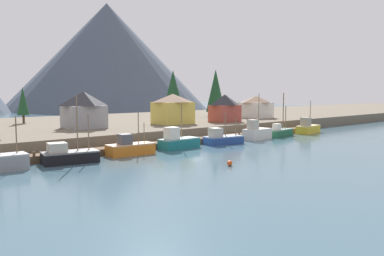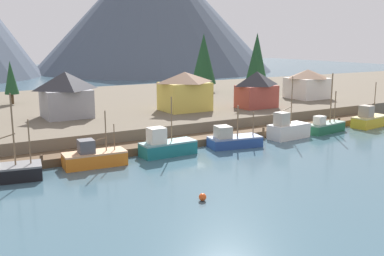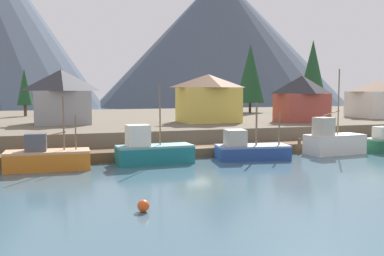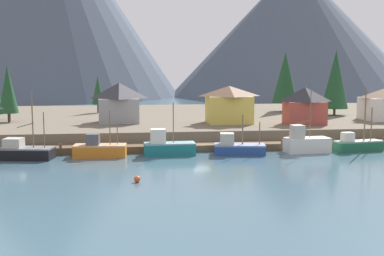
{
  "view_description": "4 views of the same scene",
  "coord_description": "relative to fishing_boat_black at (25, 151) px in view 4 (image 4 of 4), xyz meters",
  "views": [
    {
      "loc": [
        -45.57,
        -51.63,
        9.41
      ],
      "look_at": [
        1.07,
        1.94,
        2.86
      ],
      "focal_mm": 36.48,
      "sensor_mm": 36.0,
      "label": 1
    },
    {
      "loc": [
        -29.81,
        -50.41,
        14.44
      ],
      "look_at": [
        0.39,
        1.36,
        2.46
      ],
      "focal_mm": 41.73,
      "sensor_mm": 36.0,
      "label": 2
    },
    {
      "loc": [
        -15.14,
        -42.2,
        6.93
      ],
      "look_at": [
        0.71,
        3.76,
        2.77
      ],
      "focal_mm": 41.91,
      "sensor_mm": 36.0,
      "label": 3
    },
    {
      "loc": [
        -10.18,
        -69.2,
        12.12
      ],
      "look_at": [
        -1.19,
        2.27,
        3.29
      ],
      "focal_mm": 45.83,
      "sensor_mm": 36.0,
      "label": 4
    }
  ],
  "objects": [
    {
      "name": "dock",
      "position": [
        24.37,
        4.28,
        -0.53
      ],
      "size": [
        80.0,
        4.0,
        1.6
      ],
      "color": "brown",
      "rests_on": "ground_plane"
    },
    {
      "name": "fishing_boat_blue",
      "position": [
        29.11,
        0.09,
        -0.04
      ],
      "size": [
        7.5,
        4.15,
        5.64
      ],
      "rotation": [
        0.0,
        0.0,
        -0.16
      ],
      "color": "navy",
      "rests_on": "ground_plane"
    },
    {
      "name": "conifer_near_left",
      "position": [
        48.34,
        38.83,
        9.01
      ],
      "size": [
        5.67,
        5.67,
        13.18
      ],
      "color": "#4C3823",
      "rests_on": "shoreline_bank"
    },
    {
      "name": "fishing_boat_white",
      "position": [
        39.28,
        0.45,
        0.31
      ],
      "size": [
        6.61,
        3.36,
        9.15
      ],
      "rotation": [
        0.0,
        0.0,
        0.09
      ],
      "color": "silver",
      "rests_on": "ground_plane"
    },
    {
      "name": "house_grey",
      "position": [
        12.2,
        20.7,
        5.08
      ],
      "size": [
        7.27,
        6.66,
        7.05
      ],
      "color": "gray",
      "rests_on": "shoreline_bank"
    },
    {
      "name": "house_red",
      "position": [
        43.82,
        13.76,
        4.74
      ],
      "size": [
        6.9,
        4.72,
        6.39
      ],
      "color": "#9E4238",
      "rests_on": "shoreline_bank"
    },
    {
      "name": "mountain_central_peak",
      "position": [
        86.22,
        144.86,
        27.77
      ],
      "size": [
        109.68,
        109.68,
        57.6
      ],
      "primitive_type": "cone",
      "color": "#475160",
      "rests_on": "ground_plane"
    },
    {
      "name": "fishing_boat_green",
      "position": [
        47.15,
        0.49,
        -0.05
      ],
      "size": [
        7.36,
        3.32,
        9.26
      ],
      "rotation": [
        0.0,
        0.0,
        0.16
      ],
      "color": "#1E5B3D",
      "rests_on": "ground_plane"
    },
    {
      "name": "ground_plane",
      "position": [
        24.37,
        22.29,
        -1.53
      ],
      "size": [
        400.0,
        400.0,
        1.0
      ],
      "primitive_type": "cube",
      "color": "#3D5B6B"
    },
    {
      "name": "shoreline_bank",
      "position": [
        24.37,
        34.29,
        0.22
      ],
      "size": [
        400.0,
        56.0,
        2.5
      ],
      "primitive_type": "cube",
      "color": "#665B4C",
      "rests_on": "ground_plane"
    },
    {
      "name": "conifer_near_right",
      "position": [
        7.24,
        40.33,
        6.36
      ],
      "size": [
        2.6,
        2.6,
        8.0
      ],
      "color": "#4C3823",
      "rests_on": "shoreline_bank"
    },
    {
      "name": "fishing_boat_black",
      "position": [
        0.0,
        0.0,
        0.0
      ],
      "size": [
        7.53,
        4.3,
        9.07
      ],
      "rotation": [
        0.0,
        0.0,
        -0.17
      ],
      "color": "black",
      "rests_on": "ground_plane"
    },
    {
      "name": "fishing_boat_orange",
      "position": [
        9.82,
        0.53,
        0.03
      ],
      "size": [
        7.26,
        3.25,
        6.41
      ],
      "rotation": [
        0.0,
        0.0,
        -0.06
      ],
      "color": "#CC6B1E",
      "rests_on": "ground_plane"
    },
    {
      "name": "house_white",
      "position": [
        60.86,
        18.7,
        4.47
      ],
      "size": [
        7.57,
        7.1,
        5.88
      ],
      "color": "silver",
      "rests_on": "shoreline_bank"
    },
    {
      "name": "channel_buoy",
      "position": [
        14.76,
        -15.38,
        -0.68
      ],
      "size": [
        0.7,
        0.7,
        0.7
      ],
      "primitive_type": "sphere",
      "color": "#E04C19",
      "rests_on": "ground_plane"
    },
    {
      "name": "conifer_mid_left",
      "position": [
        -7.44,
        23.7,
        7.33
      ],
      "size": [
        3.47,
        3.47,
        10.13
      ],
      "color": "#4C3823",
      "rests_on": "shoreline_bank"
    },
    {
      "name": "fishing_boat_teal",
      "position": [
        19.24,
        0.69,
        0.18
      ],
      "size": [
        7.17,
        2.91,
        7.4
      ],
      "rotation": [
        0.0,
        0.0,
        0.03
      ],
      "color": "#196B70",
      "rests_on": "ground_plane"
    },
    {
      "name": "conifer_mid_right",
      "position": [
        55.81,
        29.05,
        8.81
      ],
      "size": [
        5.32,
        5.32,
        13.28
      ],
      "color": "#4C3823",
      "rests_on": "shoreline_bank"
    },
    {
      "name": "house_yellow",
      "position": [
        31.34,
        17.36,
        4.8
      ],
      "size": [
        7.93,
        6.5,
        6.54
      ],
      "color": "gold",
      "rests_on": "shoreline_bank"
    }
  ]
}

